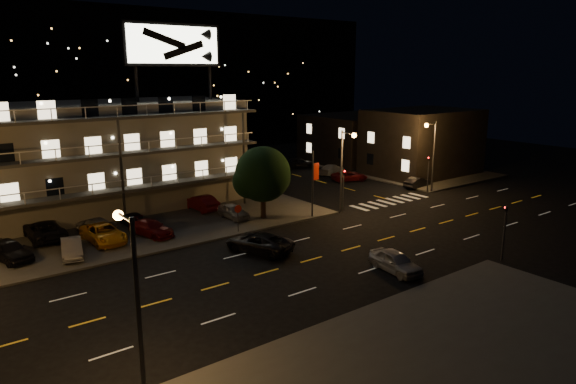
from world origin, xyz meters
TOP-DOWN VIEW (x-y plane):
  - ground at (0.00, 0.00)m, footprint 140.00×140.00m
  - curb_nw at (-14.00, 20.00)m, footprint 44.00×24.00m
  - curb_ne at (30.00, 20.00)m, footprint 16.00×24.00m
  - motel at (-9.94, 23.88)m, footprint 28.00×13.80m
  - side_bldg_front at (29.99, 16.00)m, footprint 14.06×10.00m
  - side_bldg_back at (29.99, 28.00)m, footprint 14.06×12.00m
  - hill_backdrop at (-5.94, 68.78)m, footprint 120.00×25.00m
  - streetlight_nc at (8.50, 7.94)m, footprint 0.44×1.92m
  - streetlight_ne at (22.14, 8.30)m, footprint 1.92×0.44m
  - streetlight_s at (-18.00, -7.94)m, footprint 0.44×1.92m
  - signal_nw at (9.00, 8.50)m, footprint 0.20×0.27m
  - signal_sw at (9.00, -8.50)m, footprint 0.20×0.27m
  - signal_ne at (22.00, 8.50)m, footprint 0.27×0.20m
  - banner_north at (5.09, 8.40)m, footprint 0.83×0.16m
  - stop_sign at (-3.00, 8.57)m, footprint 0.91×0.11m
  - tree at (1.03, 10.80)m, footprint 5.32×5.13m
  - lot_car_0 at (-19.80, 12.72)m, footprint 3.08×4.85m
  - lot_car_1 at (-15.97, 10.80)m, footprint 2.21×4.22m
  - lot_car_2 at (-13.03, 12.69)m, footprint 2.74×5.32m
  - lot_car_3 at (-9.37, 12.00)m, footprint 3.07×4.82m
  - lot_car_4 at (-1.23, 12.31)m, footprint 1.61×3.84m
  - lot_car_6 at (-16.66, 16.35)m, footprint 2.63×5.57m
  - lot_car_7 at (-12.85, 15.42)m, footprint 2.56×4.80m
  - lot_car_8 at (-9.58, 15.56)m, footprint 1.58×3.75m
  - lot_car_9 at (-2.28, 16.68)m, footprint 1.90×4.64m
  - side_car_0 at (22.98, 10.76)m, footprint 4.04×1.82m
  - side_car_1 at (19.23, 18.32)m, footprint 4.98×3.54m
  - side_car_2 at (20.14, 22.69)m, footprint 5.03×3.35m
  - side_car_3 at (19.60, 29.07)m, footprint 4.73×3.21m
  - road_car_east at (1.21, -5.22)m, footprint 2.26×4.47m
  - road_car_west at (-4.15, 3.69)m, footprint 4.28×5.95m

SIDE VIEW (x-z plane):
  - ground at x=0.00m, z-range 0.00..0.00m
  - curb_nw at x=-14.00m, z-range 0.00..0.15m
  - curb_ne at x=30.00m, z-range 0.00..0.15m
  - side_car_1 at x=19.23m, z-range 0.00..1.26m
  - side_car_0 at x=22.98m, z-range 0.00..1.29m
  - side_car_2 at x=20.14m, z-range 0.00..1.35m
  - road_car_east at x=1.21m, z-range 0.00..1.46m
  - side_car_3 at x=19.60m, z-range 0.00..1.50m
  - road_car_west at x=-4.15m, z-range 0.00..1.50m
  - lot_car_8 at x=-9.58m, z-range 0.15..1.42m
  - lot_car_4 at x=-1.23m, z-range 0.15..1.45m
  - lot_car_3 at x=-9.37m, z-range 0.15..1.45m
  - lot_car_7 at x=-12.85m, z-range 0.15..1.47m
  - lot_car_1 at x=-15.97m, z-range 0.15..1.47m
  - lot_car_2 at x=-13.03m, z-range 0.15..1.58m
  - lot_car_9 at x=-2.28m, z-range 0.15..1.65m
  - lot_car_0 at x=-19.80m, z-range 0.15..1.69m
  - lot_car_6 at x=-16.66m, z-range 0.15..1.69m
  - stop_sign at x=-3.00m, z-range 0.41..3.01m
  - signal_nw at x=9.00m, z-range 0.27..4.87m
  - signal_sw at x=9.00m, z-range 0.27..4.87m
  - signal_ne at x=22.00m, z-range 0.27..4.87m
  - banner_north at x=5.09m, z-range 0.23..6.63m
  - side_bldg_back at x=29.99m, z-range 0.00..7.00m
  - tree at x=1.03m, z-range 0.78..7.48m
  - side_bldg_front at x=29.99m, z-range 0.00..8.50m
  - streetlight_nc at x=8.50m, z-range 0.96..8.96m
  - streetlight_ne at x=22.14m, z-range 0.96..8.96m
  - streetlight_s at x=-18.00m, z-range 0.96..8.96m
  - motel at x=-9.94m, z-range -3.71..14.39m
  - hill_backdrop at x=-5.94m, z-range -0.45..23.55m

